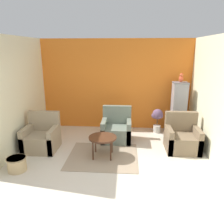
{
  "coord_description": "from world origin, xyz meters",
  "views": [
    {
      "loc": [
        0.38,
        -3.56,
        2.45
      ],
      "look_at": [
        0.0,
        1.58,
        0.97
      ],
      "focal_mm": 35.0,
      "sensor_mm": 36.0,
      "label": 1
    }
  ],
  "objects_px": {
    "wicker_basket": "(17,164)",
    "armchair_middle": "(117,130)",
    "birdcage": "(178,110)",
    "armchair_right": "(182,139)",
    "parrot": "(181,78)",
    "potted_plant": "(157,118)",
    "armchair_left": "(42,138)",
    "coffee_table": "(103,139)"
  },
  "relations": [
    {
      "from": "armchair_middle",
      "to": "wicker_basket",
      "type": "height_order",
      "value": "armchair_middle"
    },
    {
      "from": "armchair_middle",
      "to": "wicker_basket",
      "type": "xyz_separation_m",
      "value": [
        -1.99,
        -1.76,
        -0.14
      ]
    },
    {
      "from": "armchair_right",
      "to": "armchair_middle",
      "type": "xyz_separation_m",
      "value": [
        -1.67,
        0.49,
        0.0
      ]
    },
    {
      "from": "armchair_middle",
      "to": "potted_plant",
      "type": "xyz_separation_m",
      "value": [
        1.2,
        0.7,
        0.17
      ]
    },
    {
      "from": "potted_plant",
      "to": "armchair_left",
      "type": "bearing_deg",
      "value": -155.35
    },
    {
      "from": "armchair_left",
      "to": "parrot",
      "type": "bearing_deg",
      "value": 20.01
    },
    {
      "from": "armchair_left",
      "to": "parrot",
      "type": "relative_size",
      "value": 3.6
    },
    {
      "from": "armchair_left",
      "to": "parrot",
      "type": "distance_m",
      "value": 4.11
    },
    {
      "from": "armchair_right",
      "to": "wicker_basket",
      "type": "bearing_deg",
      "value": -160.83
    },
    {
      "from": "armchair_middle",
      "to": "parrot",
      "type": "relative_size",
      "value": 3.6
    },
    {
      "from": "armchair_left",
      "to": "armchair_middle",
      "type": "height_order",
      "value": "same"
    },
    {
      "from": "armchair_left",
      "to": "armchair_middle",
      "type": "xyz_separation_m",
      "value": [
        1.85,
        0.71,
        0.0
      ]
    },
    {
      "from": "coffee_table",
      "to": "armchair_right",
      "type": "relative_size",
      "value": 0.7
    },
    {
      "from": "armchair_right",
      "to": "potted_plant",
      "type": "distance_m",
      "value": 1.29
    },
    {
      "from": "armchair_middle",
      "to": "parrot",
      "type": "height_order",
      "value": "parrot"
    },
    {
      "from": "armchair_right",
      "to": "parrot",
      "type": "bearing_deg",
      "value": 84.34
    },
    {
      "from": "coffee_table",
      "to": "parrot",
      "type": "relative_size",
      "value": 2.53
    },
    {
      "from": "parrot",
      "to": "birdcage",
      "type": "bearing_deg",
      "value": -90.0
    },
    {
      "from": "parrot",
      "to": "armchair_right",
      "type": "bearing_deg",
      "value": -95.66
    },
    {
      "from": "wicker_basket",
      "to": "armchair_middle",
      "type": "bearing_deg",
      "value": 41.54
    },
    {
      "from": "potted_plant",
      "to": "wicker_basket",
      "type": "distance_m",
      "value": 4.03
    },
    {
      "from": "coffee_table",
      "to": "parrot",
      "type": "xyz_separation_m",
      "value": [
        2.05,
        1.62,
        1.22
      ]
    },
    {
      "from": "armchair_right",
      "to": "potted_plant",
      "type": "height_order",
      "value": "armchair_right"
    },
    {
      "from": "armchair_right",
      "to": "parrot",
      "type": "relative_size",
      "value": 3.6
    },
    {
      "from": "armchair_left",
      "to": "armchair_right",
      "type": "distance_m",
      "value": 3.53
    },
    {
      "from": "coffee_table",
      "to": "wicker_basket",
      "type": "xyz_separation_m",
      "value": [
        -1.72,
        -0.76,
        -0.29
      ]
    },
    {
      "from": "coffee_table",
      "to": "birdcage",
      "type": "height_order",
      "value": "birdcage"
    },
    {
      "from": "potted_plant",
      "to": "wicker_basket",
      "type": "height_order",
      "value": "potted_plant"
    },
    {
      "from": "armchair_middle",
      "to": "potted_plant",
      "type": "relative_size",
      "value": 1.27
    },
    {
      "from": "parrot",
      "to": "coffee_table",
      "type": "bearing_deg",
      "value": -141.67
    },
    {
      "from": "armchair_left",
      "to": "wicker_basket",
      "type": "xyz_separation_m",
      "value": [
        -0.13,
        -1.05,
        -0.14
      ]
    },
    {
      "from": "armchair_left",
      "to": "wicker_basket",
      "type": "relative_size",
      "value": 2.36
    },
    {
      "from": "birdcage",
      "to": "wicker_basket",
      "type": "height_order",
      "value": "birdcage"
    },
    {
      "from": "armchair_left",
      "to": "armchair_middle",
      "type": "distance_m",
      "value": 1.98
    },
    {
      "from": "armchair_right",
      "to": "potted_plant",
      "type": "bearing_deg",
      "value": 111.77
    },
    {
      "from": "armchair_right",
      "to": "parrot",
      "type": "distance_m",
      "value": 1.77
    },
    {
      "from": "armchair_right",
      "to": "birdcage",
      "type": "height_order",
      "value": "birdcage"
    },
    {
      "from": "armchair_middle",
      "to": "wicker_basket",
      "type": "relative_size",
      "value": 2.36
    },
    {
      "from": "armchair_left",
      "to": "wicker_basket",
      "type": "bearing_deg",
      "value": -97.06
    },
    {
      "from": "armchair_left",
      "to": "armchair_right",
      "type": "bearing_deg",
      "value": 3.52
    },
    {
      "from": "birdcage",
      "to": "potted_plant",
      "type": "xyz_separation_m",
      "value": [
        -0.58,
        0.08,
        -0.27
      ]
    },
    {
      "from": "wicker_basket",
      "to": "coffee_table",
      "type": "bearing_deg",
      "value": 23.8
    }
  ]
}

